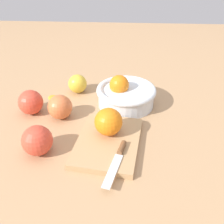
{
  "coord_description": "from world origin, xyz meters",
  "views": [
    {
      "loc": [
        0.63,
        0.09,
        0.46
      ],
      "look_at": [
        -0.01,
        0.05,
        0.04
      ],
      "focal_mm": 40.69,
      "sensor_mm": 36.0,
      "label": 1
    }
  ],
  "objects_px": {
    "bowl": "(125,94)",
    "apple_front_right": "(37,140)",
    "cutting_board": "(108,142)",
    "knife": "(118,157)",
    "apple_front_center": "(60,107)",
    "orange_on_board": "(108,122)",
    "apple_front_left_2": "(31,102)",
    "apple_front_left": "(78,84)"
  },
  "relations": [
    {
      "from": "knife",
      "to": "apple_front_center",
      "type": "distance_m",
      "value": 0.27
    },
    {
      "from": "cutting_board",
      "to": "apple_front_left_2",
      "type": "distance_m",
      "value": 0.3
    },
    {
      "from": "cutting_board",
      "to": "apple_front_right",
      "type": "height_order",
      "value": "apple_front_right"
    },
    {
      "from": "knife",
      "to": "apple_front_left",
      "type": "distance_m",
      "value": 0.4
    },
    {
      "from": "apple_front_right",
      "to": "apple_front_center",
      "type": "relative_size",
      "value": 1.04
    },
    {
      "from": "orange_on_board",
      "to": "knife",
      "type": "bearing_deg",
      "value": 17.41
    },
    {
      "from": "orange_on_board",
      "to": "apple_front_center",
      "type": "relative_size",
      "value": 1.01
    },
    {
      "from": "apple_front_left",
      "to": "orange_on_board",
      "type": "bearing_deg",
      "value": 27.01
    },
    {
      "from": "apple_front_left",
      "to": "apple_front_center",
      "type": "bearing_deg",
      "value": -8.54
    },
    {
      "from": "apple_front_center",
      "to": "cutting_board",
      "type": "bearing_deg",
      "value": 52.49
    },
    {
      "from": "cutting_board",
      "to": "apple_front_center",
      "type": "relative_size",
      "value": 2.98
    },
    {
      "from": "bowl",
      "to": "orange_on_board",
      "type": "bearing_deg",
      "value": -13.41
    },
    {
      "from": "orange_on_board",
      "to": "apple_front_right",
      "type": "height_order",
      "value": "orange_on_board"
    },
    {
      "from": "bowl",
      "to": "cutting_board",
      "type": "xyz_separation_m",
      "value": [
        0.21,
        -0.04,
        -0.03
      ]
    },
    {
      "from": "cutting_board",
      "to": "orange_on_board",
      "type": "height_order",
      "value": "orange_on_board"
    },
    {
      "from": "apple_front_left",
      "to": "apple_front_center",
      "type": "relative_size",
      "value": 0.89
    },
    {
      "from": "cutting_board",
      "to": "orange_on_board",
      "type": "bearing_deg",
      "value": -178.05
    },
    {
      "from": "orange_on_board",
      "to": "apple_front_center",
      "type": "height_order",
      "value": "orange_on_board"
    },
    {
      "from": "apple_front_right",
      "to": "apple_front_left_2",
      "type": "distance_m",
      "value": 0.2
    },
    {
      "from": "knife",
      "to": "apple_front_center",
      "type": "height_order",
      "value": "apple_front_center"
    },
    {
      "from": "apple_front_left",
      "to": "apple_front_left_2",
      "type": "relative_size",
      "value": 0.86
    },
    {
      "from": "apple_front_right",
      "to": "apple_front_left_2",
      "type": "xyz_separation_m",
      "value": [
        -0.18,
        -0.08,
        -0.0
      ]
    },
    {
      "from": "cutting_board",
      "to": "apple_front_center",
      "type": "distance_m",
      "value": 0.2
    },
    {
      "from": "cutting_board",
      "to": "apple_front_center",
      "type": "xyz_separation_m",
      "value": [
        -0.12,
        -0.16,
        0.03
      ]
    },
    {
      "from": "cutting_board",
      "to": "bowl",
      "type": "bearing_deg",
      "value": 168.61
    },
    {
      "from": "apple_front_center",
      "to": "orange_on_board",
      "type": "bearing_deg",
      "value": 59.44
    },
    {
      "from": "cutting_board",
      "to": "apple_front_right",
      "type": "xyz_separation_m",
      "value": [
        0.04,
        -0.18,
        0.03
      ]
    },
    {
      "from": "bowl",
      "to": "orange_on_board",
      "type": "relative_size",
      "value": 2.57
    },
    {
      "from": "knife",
      "to": "apple_front_left_2",
      "type": "bearing_deg",
      "value": -126.44
    },
    {
      "from": "knife",
      "to": "apple_front_left",
      "type": "xyz_separation_m",
      "value": [
        -0.36,
        -0.16,
        0.01
      ]
    },
    {
      "from": "knife",
      "to": "orange_on_board",
      "type": "bearing_deg",
      "value": -162.59
    },
    {
      "from": "bowl",
      "to": "apple_front_center",
      "type": "relative_size",
      "value": 2.6
    },
    {
      "from": "apple_front_right",
      "to": "apple_front_left",
      "type": "bearing_deg",
      "value": 172.14
    },
    {
      "from": "apple_front_left",
      "to": "apple_front_left_2",
      "type": "distance_m",
      "value": 0.19
    },
    {
      "from": "cutting_board",
      "to": "apple_front_right",
      "type": "distance_m",
      "value": 0.19
    },
    {
      "from": "knife",
      "to": "cutting_board",
      "type": "bearing_deg",
      "value": -156.86
    },
    {
      "from": "apple_front_left_2",
      "to": "apple_front_left",
      "type": "bearing_deg",
      "value": 139.69
    },
    {
      "from": "orange_on_board",
      "to": "apple_front_center",
      "type": "distance_m",
      "value": 0.18
    },
    {
      "from": "apple_front_center",
      "to": "apple_front_right",
      "type": "bearing_deg",
      "value": -7.17
    },
    {
      "from": "bowl",
      "to": "apple_front_right",
      "type": "height_order",
      "value": "bowl"
    },
    {
      "from": "knife",
      "to": "apple_front_left_2",
      "type": "xyz_separation_m",
      "value": [
        -0.21,
        -0.29,
        0.02
      ]
    },
    {
      "from": "apple_front_right",
      "to": "orange_on_board",
      "type": "bearing_deg",
      "value": 111.59
    }
  ]
}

